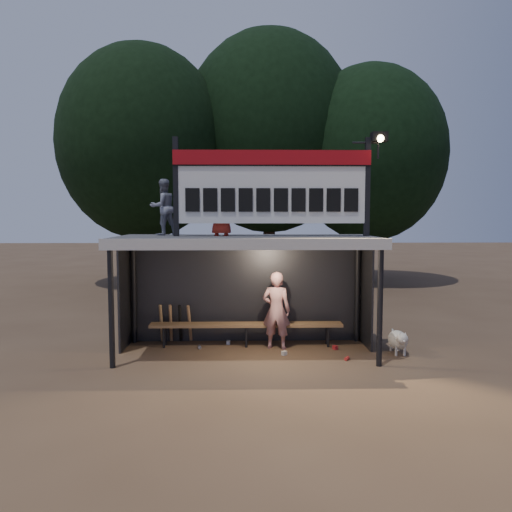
# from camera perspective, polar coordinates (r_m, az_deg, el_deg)

# --- Properties ---
(ground) EXTENTS (80.00, 80.00, 0.00)m
(ground) POSITION_cam_1_polar(r_m,az_deg,el_deg) (10.06, -1.11, -11.04)
(ground) COLOR #4E3827
(ground) RESTS_ON ground
(player) EXTENTS (0.65, 0.51, 1.59)m
(player) POSITION_cam_1_polar(r_m,az_deg,el_deg) (10.23, 2.34, -6.21)
(player) COLOR silver
(player) RESTS_ON ground
(child_a) EXTENTS (0.70, 0.68, 1.13)m
(child_a) POSITION_cam_1_polar(r_m,az_deg,el_deg) (10.26, -10.59, 5.50)
(child_a) COLOR gray
(child_a) RESTS_ON dugout_shelter
(child_b) EXTENTS (0.52, 0.35, 1.02)m
(child_b) POSITION_cam_1_polar(r_m,az_deg,el_deg) (9.86, -3.97, 5.28)
(child_b) COLOR #A82619
(child_b) RESTS_ON dugout_shelter
(dugout_shelter) EXTENTS (5.10, 2.08, 2.32)m
(dugout_shelter) POSITION_cam_1_polar(r_m,az_deg,el_deg) (9.97, -1.13, -0.38)
(dugout_shelter) COLOR #3E3E41
(dugout_shelter) RESTS_ON ground
(scoreboard_assembly) EXTENTS (4.10, 0.27, 1.99)m
(scoreboard_assembly) POSITION_cam_1_polar(r_m,az_deg,el_deg) (9.72, 2.18, 8.21)
(scoreboard_assembly) COLOR black
(scoreboard_assembly) RESTS_ON dugout_shelter
(bench) EXTENTS (4.00, 0.35, 0.48)m
(bench) POSITION_cam_1_polar(r_m,az_deg,el_deg) (10.49, -1.12, -7.94)
(bench) COLOR olive
(bench) RESTS_ON ground
(tree_left) EXTENTS (6.46, 6.46, 9.27)m
(tree_left) POSITION_cam_1_polar(r_m,az_deg,el_deg) (20.28, -12.86, 12.46)
(tree_left) COLOR black
(tree_left) RESTS_ON ground
(tree_mid) EXTENTS (7.22, 7.22, 10.36)m
(tree_mid) POSITION_cam_1_polar(r_m,az_deg,el_deg) (21.49, 1.54, 13.88)
(tree_mid) COLOR black
(tree_mid) RESTS_ON ground
(tree_right) EXTENTS (6.08, 6.08, 8.72)m
(tree_right) POSITION_cam_1_polar(r_m,az_deg,el_deg) (20.95, 12.88, 11.30)
(tree_right) COLOR #312416
(tree_right) RESTS_ON ground
(dog) EXTENTS (0.36, 0.81, 0.49)m
(dog) POSITION_cam_1_polar(r_m,az_deg,el_deg) (10.33, 15.95, -9.20)
(dog) COLOR beige
(dog) RESTS_ON ground
(bats) EXTENTS (0.68, 0.36, 0.84)m
(bats) POSITION_cam_1_polar(r_m,az_deg,el_deg) (10.86, -9.19, -7.59)
(bats) COLOR #997247
(bats) RESTS_ON ground
(litter) EXTENTS (2.96, 1.34, 0.08)m
(litter) POSITION_cam_1_polar(r_m,az_deg,el_deg) (10.19, 2.47, -10.62)
(litter) COLOR #AA1D20
(litter) RESTS_ON ground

